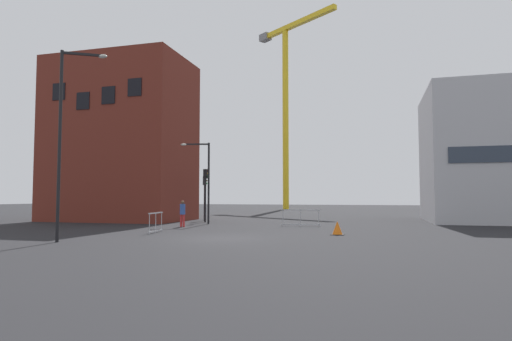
# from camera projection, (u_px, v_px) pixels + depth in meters

# --- Properties ---
(ground) EXTENTS (160.00, 160.00, 0.00)m
(ground) POSITION_uv_depth(u_px,v_px,m) (218.00, 238.00, 19.91)
(ground) COLOR black
(brick_building) EXTENTS (10.80, 6.89, 12.91)m
(brick_building) POSITION_uv_depth(u_px,v_px,m) (121.00, 140.00, 34.83)
(brick_building) COLOR maroon
(brick_building) RESTS_ON ground
(office_block) EXTENTS (11.39, 9.90, 10.08)m
(office_block) POSITION_uv_depth(u_px,v_px,m) (506.00, 155.00, 32.54)
(office_block) COLOR #B7B7BC
(office_block) RESTS_ON ground
(construction_crane) EXTENTS (13.20, 9.76, 28.17)m
(construction_crane) POSITION_uv_depth(u_px,v_px,m) (287.00, 91.00, 65.09)
(construction_crane) COLOR yellow
(construction_crane) RESTS_ON ground
(streetlamp_tall) EXTENTS (1.72, 1.03, 8.25)m
(streetlamp_tall) POSITION_uv_depth(u_px,v_px,m) (65.00, 129.00, 18.43)
(streetlamp_tall) COLOR black
(streetlamp_tall) RESTS_ON ground
(streetlamp_short) EXTENTS (2.05, 0.60, 5.71)m
(streetlamp_short) POSITION_uv_depth(u_px,v_px,m) (204.00, 174.00, 30.21)
(streetlamp_short) COLOR black
(streetlamp_short) RESTS_ON ground
(traffic_light_median) EXTENTS (0.39, 0.31, 3.53)m
(traffic_light_median) POSITION_uv_depth(u_px,v_px,m) (205.00, 190.00, 34.12)
(traffic_light_median) COLOR #2D2D30
(traffic_light_median) RESTS_ON ground
(traffic_light_crosswalk) EXTENTS (0.38, 0.26, 3.97)m
(traffic_light_crosswalk) POSITION_uv_depth(u_px,v_px,m) (206.00, 186.00, 32.22)
(traffic_light_crosswalk) COLOR black
(traffic_light_crosswalk) RESTS_ON ground
(pedestrian_walking) EXTENTS (0.34, 0.34, 1.66)m
(pedestrian_walking) POSITION_uv_depth(u_px,v_px,m) (183.00, 212.00, 27.13)
(pedestrian_walking) COLOR red
(pedestrian_walking) RESTS_ON ground
(safety_barrier_rear) EXTENTS (2.57, 0.24, 1.08)m
(safety_barrier_rear) POSITION_uv_depth(u_px,v_px,m) (301.00, 217.00, 27.83)
(safety_barrier_rear) COLOR #9EA0A5
(safety_barrier_rear) RESTS_ON ground
(safety_barrier_left_run) EXTENTS (0.32, 1.94, 1.08)m
(safety_barrier_left_run) POSITION_uv_depth(u_px,v_px,m) (156.00, 222.00, 22.74)
(safety_barrier_left_run) COLOR #9EA0A5
(safety_barrier_left_run) RESTS_ON ground
(traffic_cone_striped) EXTENTS (0.68, 0.68, 0.69)m
(traffic_cone_striped) POSITION_uv_depth(u_px,v_px,m) (337.00, 228.00, 21.54)
(traffic_cone_striped) COLOR black
(traffic_cone_striped) RESTS_ON ground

